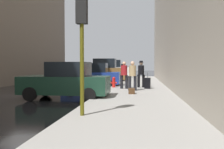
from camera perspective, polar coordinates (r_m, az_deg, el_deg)
ground_plane at (r=14.47m, az=-19.02°, el=-4.46°), size 120.00×120.00×0.00m
sidewalk at (r=13.06m, az=5.55°, el=-4.73°), size 4.00×40.00×0.15m
parked_dark_green_sedan at (r=12.24m, az=-10.45°, el=-1.58°), size 4.22×2.10×1.79m
parked_blue_sedan at (r=18.56m, az=-4.57°, el=-0.27°), size 4.24×2.13×1.79m
parked_bronze_suv at (r=24.10m, az=-2.00°, el=0.74°), size 4.61×2.07×2.25m
parked_white_van at (r=30.14m, az=-0.28°, el=1.03°), size 4.62×2.11×2.25m
parked_red_hatchback at (r=36.28m, az=0.88°, el=0.94°), size 4.26×2.17×1.79m
fire_hydrant at (r=16.63m, az=0.42°, el=-1.76°), size 0.42×0.22×0.70m
traffic_light at (r=7.49m, az=-6.90°, el=10.70°), size 0.32×0.32×3.60m
pedestrian_with_fedora at (r=16.73m, az=6.66°, el=0.43°), size 0.50×0.41×1.78m
pedestrian_in_tan_coat at (r=14.58m, az=4.70°, el=0.06°), size 0.50×0.40×1.71m
pedestrian_in_red_jacket at (r=15.75m, az=2.78°, el=0.22°), size 0.52×0.44×1.71m
rolling_suitcase at (r=16.01m, az=8.13°, el=-1.96°), size 0.42×0.60×1.04m
duffel_bag at (r=13.03m, az=4.53°, el=-3.79°), size 0.32×0.44×0.28m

